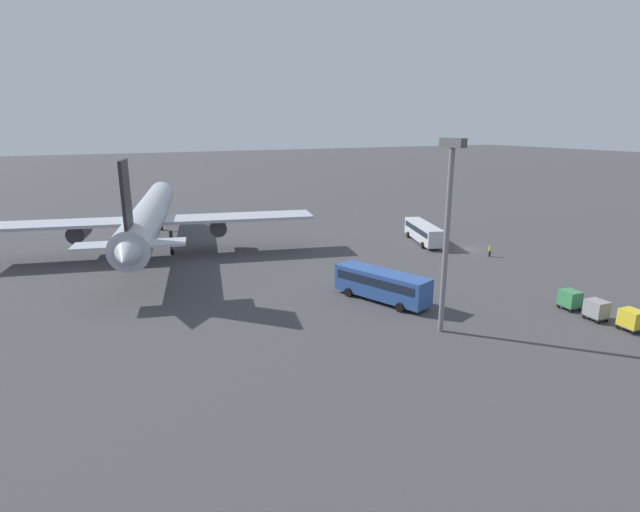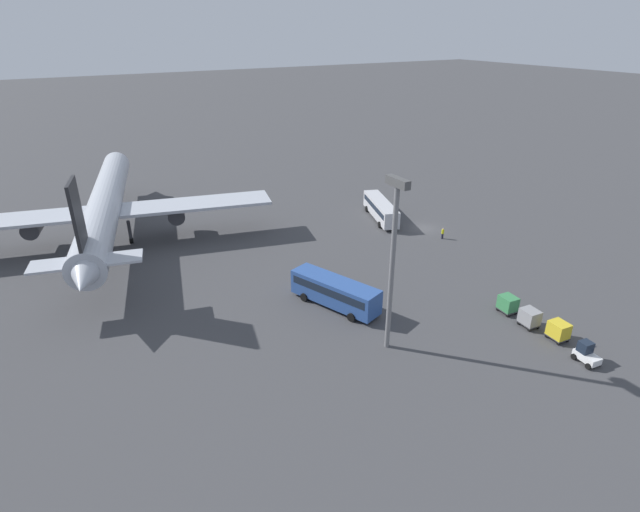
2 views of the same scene
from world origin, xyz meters
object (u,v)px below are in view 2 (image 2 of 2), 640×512
(cargo_cart_yellow, at_px, (559,330))
(baggage_tug, at_px, (586,353))
(cargo_cart_grey, at_px, (530,317))
(airplane, at_px, (105,205))
(shuttle_bus_far, at_px, (335,291))
(shuttle_bus_near, at_px, (381,208))
(worker_person, at_px, (443,233))
(cargo_cart_green, at_px, (508,303))

(cargo_cart_yellow, bearing_deg, baggage_tug, 167.28)
(cargo_cart_yellow, bearing_deg, cargo_cart_grey, 9.35)
(airplane, relative_size, cargo_cart_grey, 25.66)
(cargo_cart_yellow, bearing_deg, shuttle_bus_far, 43.28)
(airplane, bearing_deg, baggage_tug, -133.67)
(shuttle_bus_near, bearing_deg, baggage_tug, -168.92)
(shuttle_bus_far, height_order, cargo_cart_grey, shuttle_bus_far)
(worker_person, xyz_separation_m, cargo_cart_grey, (-23.17, 8.79, 0.32))
(cargo_cart_yellow, height_order, cargo_cart_grey, same)
(baggage_tug, distance_m, cargo_cart_yellow, 3.89)
(airplane, distance_m, cargo_cart_green, 57.05)
(shuttle_bus_near, height_order, cargo_cart_green, shuttle_bus_near)
(airplane, relative_size, cargo_cart_yellow, 25.66)
(airplane, distance_m, shuttle_bus_near, 43.14)
(shuttle_bus_near, relative_size, cargo_cart_yellow, 5.92)
(airplane, bearing_deg, cargo_cart_yellow, -131.11)
(shuttle_bus_near, xyz_separation_m, cargo_cart_green, (-31.70, 5.38, -0.69))
(shuttle_bus_far, bearing_deg, cargo_cart_green, -144.72)
(baggage_tug, bearing_deg, cargo_cart_grey, 3.97)
(worker_person, bearing_deg, cargo_cart_green, 156.88)
(cargo_cart_grey, relative_size, cargo_cart_green, 1.00)
(baggage_tug, relative_size, cargo_cart_yellow, 1.19)
(airplane, height_order, shuttle_bus_near, airplane)
(shuttle_bus_near, height_order, baggage_tug, shuttle_bus_near)
(shuttle_bus_far, bearing_deg, cargo_cart_yellow, -157.02)
(airplane, relative_size, baggage_tug, 21.56)
(shuttle_bus_far, xyz_separation_m, baggage_tug, (-21.33, -15.66, -1.07))
(cargo_cart_yellow, relative_size, cargo_cart_green, 1.00)
(shuttle_bus_near, height_order, shuttle_bus_far, shuttle_bus_far)
(baggage_tug, xyz_separation_m, cargo_cart_yellow, (3.79, -0.86, 0.25))
(shuttle_bus_near, distance_m, baggage_tug, 42.32)
(airplane, relative_size, shuttle_bus_far, 4.73)
(shuttle_bus_near, xyz_separation_m, cargo_cart_yellow, (-38.10, 5.12, -0.69))
(shuttle_bus_far, distance_m, cargo_cart_yellow, 24.11)
(shuttle_bus_near, distance_m, worker_person, 12.19)
(shuttle_bus_far, relative_size, worker_person, 6.65)
(worker_person, relative_size, cargo_cart_green, 0.82)
(shuttle_bus_near, xyz_separation_m, worker_person, (-11.73, -3.15, -1.01))
(airplane, relative_size, shuttle_bus_near, 4.34)
(shuttle_bus_far, xyz_separation_m, worker_person, (8.83, -24.79, -1.14))
(cargo_cart_grey, bearing_deg, shuttle_bus_near, -9.20)
(shuttle_bus_near, height_order, cargo_cart_grey, shuttle_bus_near)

